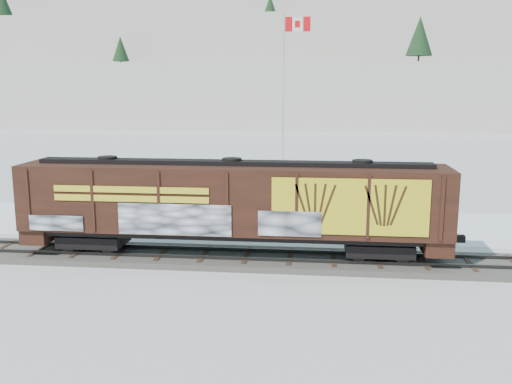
# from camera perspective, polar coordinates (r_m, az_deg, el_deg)

# --- Properties ---
(ground) EXTENTS (500.00, 500.00, 0.00)m
(ground) POSITION_cam_1_polar(r_m,az_deg,el_deg) (26.70, -0.93, -6.95)
(ground) COLOR white
(ground) RESTS_ON ground
(rail_track) EXTENTS (50.00, 3.40, 0.43)m
(rail_track) POSITION_cam_1_polar(r_m,az_deg,el_deg) (26.66, -0.93, -6.65)
(rail_track) COLOR #59544C
(rail_track) RESTS_ON ground
(parking_strip) EXTENTS (40.00, 8.00, 0.03)m
(parking_strip) POSITION_cam_1_polar(r_m,az_deg,el_deg) (33.88, 0.67, -3.11)
(parking_strip) COLOR white
(parking_strip) RESTS_ON ground
(hillside) EXTENTS (360.00, 110.00, 93.00)m
(hillside) POSITION_cam_1_polar(r_m,az_deg,el_deg) (165.20, 5.29, 12.79)
(hillside) COLOR white
(hillside) RESTS_ON ground
(hopper_railcar) EXTENTS (19.40, 3.06, 4.29)m
(hopper_railcar) POSITION_cam_1_polar(r_m,az_deg,el_deg) (26.07, -2.39, -0.94)
(hopper_railcar) COLOR black
(hopper_railcar) RESTS_ON rail_track
(flagpole) EXTENTS (2.30, 0.90, 12.92)m
(flagpole) POSITION_cam_1_polar(r_m,az_deg,el_deg) (41.14, 2.85, 6.19)
(flagpole) COLOR silver
(flagpole) RESTS_ON ground
(car_silver) EXTENTS (4.92, 2.37, 1.62)m
(car_silver) POSITION_cam_1_polar(r_m,az_deg,el_deg) (32.71, -2.19, -2.13)
(car_silver) COLOR #B6B7BD
(car_silver) RESTS_ON parking_strip
(car_white) EXTENTS (4.51, 1.81, 1.46)m
(car_white) POSITION_cam_1_polar(r_m,az_deg,el_deg) (32.78, 2.60, -2.25)
(car_white) COLOR silver
(car_white) RESTS_ON parking_strip
(car_dark) EXTENTS (4.52, 3.06, 1.22)m
(car_dark) POSITION_cam_1_polar(r_m,az_deg,el_deg) (31.94, 12.64, -3.07)
(car_dark) COLOR black
(car_dark) RESTS_ON parking_strip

